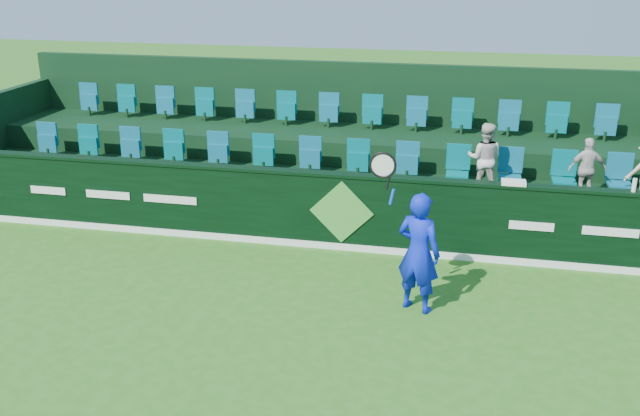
% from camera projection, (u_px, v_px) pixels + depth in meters
% --- Properties ---
extents(ground, '(60.00, 60.00, 0.00)m').
position_uv_depth(ground, '(283.00, 374.00, 8.70)').
color(ground, '#2B6B19').
rests_on(ground, ground).
extents(sponsor_hoarding, '(16.00, 0.25, 1.35)m').
position_uv_depth(sponsor_hoarding, '(343.00, 211.00, 12.14)').
color(sponsor_hoarding, black).
rests_on(sponsor_hoarding, ground).
extents(stand_tier_front, '(16.00, 2.00, 0.80)m').
position_uv_depth(stand_tier_front, '(353.00, 205.00, 13.25)').
color(stand_tier_front, black).
rests_on(stand_tier_front, ground).
extents(stand_tier_back, '(16.00, 1.80, 1.30)m').
position_uv_depth(stand_tier_back, '(368.00, 164.00, 14.91)').
color(stand_tier_back, black).
rests_on(stand_tier_back, ground).
extents(stand_rear, '(16.00, 4.10, 2.60)m').
position_uv_depth(stand_rear, '(372.00, 132.00, 15.12)').
color(stand_rear, black).
rests_on(stand_rear, ground).
extents(seat_row_front, '(13.50, 0.50, 0.60)m').
position_uv_depth(seat_row_front, '(357.00, 163.00, 13.38)').
color(seat_row_front, '#0F627D').
rests_on(seat_row_front, stand_tier_front).
extents(seat_row_back, '(13.50, 0.50, 0.60)m').
position_uv_depth(seat_row_back, '(372.00, 116.00, 14.86)').
color(seat_row_back, '#0F627D').
rests_on(seat_row_back, stand_tier_back).
extents(tennis_player, '(1.13, 0.63, 2.37)m').
position_uv_depth(tennis_player, '(418.00, 251.00, 9.97)').
color(tennis_player, '#0C1FD4').
rests_on(tennis_player, ground).
extents(spectator_left, '(0.66, 0.54, 1.27)m').
position_uv_depth(spectator_left, '(484.00, 158.00, 12.46)').
color(spectator_left, beige).
rests_on(spectator_left, stand_tier_front).
extents(spectator_middle, '(0.68, 0.38, 1.09)m').
position_uv_depth(spectator_middle, '(587.00, 169.00, 12.15)').
color(spectator_middle, beige).
rests_on(spectator_middle, stand_tier_front).
extents(towel, '(0.38, 0.25, 0.06)m').
position_uv_depth(towel, '(514.00, 182.00, 11.36)').
color(towel, white).
rests_on(towel, sponsor_hoarding).
extents(drinks_bottle, '(0.07, 0.07, 0.21)m').
position_uv_depth(drinks_bottle, '(634.00, 185.00, 10.98)').
color(drinks_bottle, white).
rests_on(drinks_bottle, sponsor_hoarding).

